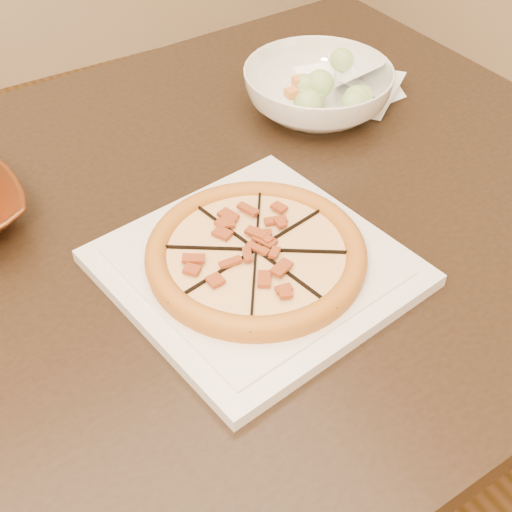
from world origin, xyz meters
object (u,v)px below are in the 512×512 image
object	(u,v)px
dining_table	(141,297)
plate	(256,267)
salad_bowl	(318,91)
pizza	(256,254)

from	to	relation	value
dining_table	plate	distance (m)	0.20
dining_table	plate	bearing A→B (deg)	-45.89
dining_table	salad_bowl	distance (m)	0.46
salad_bowl	plate	bearing A→B (deg)	-135.25
dining_table	pizza	xyz separation A→B (m)	(0.12, -0.12, 0.12)
dining_table	plate	size ratio (longest dim) A/B	4.11
dining_table	pizza	bearing A→B (deg)	-45.90
plate	salad_bowl	size ratio (longest dim) A/B	1.57
pizza	salad_bowl	distance (m)	0.41
dining_table	pizza	size ratio (longest dim) A/B	5.70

